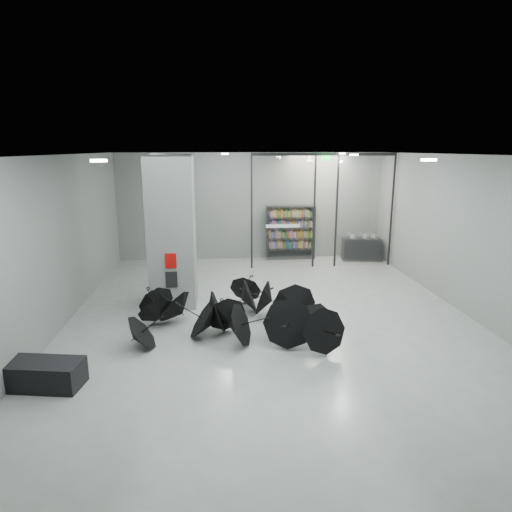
{
  "coord_description": "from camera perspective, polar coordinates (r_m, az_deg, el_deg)",
  "views": [
    {
      "loc": [
        -1.3,
        -9.83,
        4.14
      ],
      "look_at": [
        -0.3,
        1.5,
        1.4
      ],
      "focal_mm": 31.39,
      "sensor_mm": 36.0,
      "label": 1
    }
  ],
  "objects": [
    {
      "name": "umbrella_cluster",
      "position": [
        10.45,
        -2.29,
        -8.05
      ],
      "size": [
        5.04,
        4.15,
        1.26
      ],
      "color": "black",
      "rests_on": "ground"
    },
    {
      "name": "exit_sign",
      "position": [
        15.58,
        8.9,
        12.21
      ],
      "size": [
        0.3,
        0.06,
        0.15
      ],
      "primitive_type": "cube",
      "color": "#0CE533",
      "rests_on": "room"
    },
    {
      "name": "column",
      "position": [
        12.09,
        -10.67,
        3.11
      ],
      "size": [
        1.2,
        1.2,
        4.0
      ],
      "primitive_type": "cube",
      "color": "slate",
      "rests_on": "ground"
    },
    {
      "name": "fire_cabinet",
      "position": [
        11.62,
        -10.82,
        -0.6
      ],
      "size": [
        0.28,
        0.04,
        0.38
      ],
      "primitive_type": "cube",
      "color": "#A50A07",
      "rests_on": "column"
    },
    {
      "name": "info_panel",
      "position": [
        11.75,
        -10.71,
        -2.97
      ],
      "size": [
        0.3,
        0.03,
        0.42
      ],
      "primitive_type": "cube",
      "color": "black",
      "rests_on": "column"
    },
    {
      "name": "glass_partition",
      "position": [
        15.89,
        8.48,
        6.32
      ],
      "size": [
        5.06,
        0.08,
        4.0
      ],
      "color": "silver",
      "rests_on": "ground"
    },
    {
      "name": "bench",
      "position": [
        9.07,
        -25.87,
        -13.38
      ],
      "size": [
        1.59,
        0.88,
        0.48
      ],
      "primitive_type": "cube",
      "rotation": [
        0.0,
        0.0,
        -0.17
      ],
      "color": "black",
      "rests_on": "ground"
    },
    {
      "name": "bookshelf",
      "position": [
        17.1,
        4.43,
        2.98
      ],
      "size": [
        1.85,
        0.38,
        2.03
      ],
      "primitive_type": null,
      "rotation": [
        0.0,
        0.0,
        0.01
      ],
      "color": "black",
      "rests_on": "ground"
    },
    {
      "name": "room",
      "position": [
        10.0,
        2.48,
        6.08
      ],
      "size": [
        14.0,
        14.02,
        4.01
      ],
      "color": "gray",
      "rests_on": "ground"
    },
    {
      "name": "shop_counter",
      "position": [
        17.39,
        13.28,
        0.85
      ],
      "size": [
        1.48,
        0.74,
        0.85
      ],
      "primitive_type": "cube",
      "rotation": [
        0.0,
        0.0,
        -0.12
      ],
      "color": "black",
      "rests_on": "ground"
    }
  ]
}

